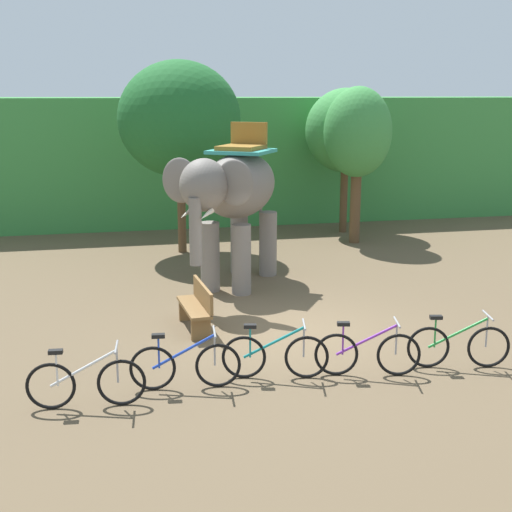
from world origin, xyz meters
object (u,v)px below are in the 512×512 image
at_px(bike_teal, 275,355).
at_px(wooden_bench, 197,305).
at_px(tree_right, 179,119).
at_px(tree_center, 346,131).
at_px(bike_blue, 185,365).
at_px(elephant, 234,193).
at_px(bike_white, 86,382).
at_px(bike_purple, 367,353).
at_px(bike_green, 458,345).
at_px(tree_far_right, 358,134).

height_order(bike_teal, wooden_bench, bike_teal).
bearing_deg(tree_right, tree_center, 18.48).
height_order(tree_center, bike_blue, tree_center).
bearing_deg(tree_right, elephant, -78.14).
bearing_deg(wooden_bench, elephant, 66.13).
xyz_separation_m(tree_right, bike_blue, (-1.02, -9.47, -3.36)).
height_order(elephant, bike_white, elephant).
relative_size(tree_center, bike_purple, 2.75).
height_order(bike_blue, bike_green, same).
bearing_deg(bike_teal, bike_purple, -8.12).
bearing_deg(wooden_bench, tree_right, 86.02).
relative_size(tree_center, wooden_bench, 3.02).
relative_size(tree_right, bike_white, 3.13).
distance_m(bike_blue, wooden_bench, 2.77).
bearing_deg(bike_blue, wooden_bench, 78.53).
xyz_separation_m(elephant, bike_white, (-3.31, -5.96, -1.82)).
bearing_deg(bike_green, bike_white, -177.79).
distance_m(tree_center, bike_green, 11.95).
bearing_deg(bike_teal, tree_right, 92.58).
bearing_deg(bike_green, tree_right, 110.00).
distance_m(tree_far_right, bike_purple, 10.74).
bearing_deg(bike_white, bike_blue, 13.28).
distance_m(bike_white, wooden_bench, 3.67).
bearing_deg(wooden_bench, bike_purple, -50.06).
distance_m(tree_right, bike_purple, 10.33).
height_order(elephant, wooden_bench, elephant).
height_order(bike_purple, bike_green, same).
bearing_deg(bike_blue, bike_green, -1.49).
height_order(bike_white, bike_green, same).
xyz_separation_m(bike_white, wooden_bench, (2.03, 3.06, 0.09)).
xyz_separation_m(elephant, bike_teal, (-0.39, -5.51, -1.82)).
height_order(bike_blue, bike_purple, same).
xyz_separation_m(bike_blue, bike_green, (4.51, -0.12, 0.00)).
distance_m(bike_purple, bike_green, 1.59).
relative_size(tree_right, bike_teal, 3.18).
distance_m(tree_far_right, tree_center, 1.65).
height_order(elephant, bike_green, elephant).
bearing_deg(tree_center, tree_far_right, -97.20).
bearing_deg(tree_far_right, bike_blue, -123.09).
bearing_deg(bike_purple, tree_center, 72.55).
bearing_deg(elephant, wooden_bench, -113.87).
bearing_deg(bike_green, bike_teal, 176.00).
bearing_deg(bike_green, wooden_bench, 144.44).
relative_size(bike_white, bike_green, 1.01).
relative_size(bike_purple, bike_green, 1.00).
xyz_separation_m(bike_blue, wooden_bench, (0.55, 2.71, 0.09)).
bearing_deg(bike_blue, tree_right, 83.85).
distance_m(tree_right, bike_green, 10.74).
xyz_separation_m(bike_purple, wooden_bench, (-2.37, 2.83, 0.09)).
bearing_deg(tree_far_right, wooden_bench, -129.59).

